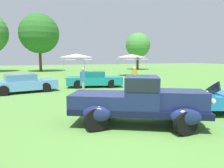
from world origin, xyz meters
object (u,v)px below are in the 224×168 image
object	(u,v)px
show_car_skyblue	(23,83)
canopy_tent_left_field	(77,56)
neighbor_convertible	(209,99)
spectator_by_row	(134,78)
show_car_teal	(94,79)
feature_pickup_truck	(139,101)
canopy_tent_center_field	(132,57)
spectator_near_truck	(83,80)

from	to	relation	value
show_car_skyblue	canopy_tent_left_field	size ratio (longest dim) A/B	1.65
neighbor_convertible	spectator_by_row	size ratio (longest dim) A/B	2.80
show_car_teal	canopy_tent_left_field	distance (m)	6.80
feature_pickup_truck	canopy_tent_center_field	bearing A→B (deg)	63.15
show_car_skyblue	canopy_tent_center_field	distance (m)	14.95
canopy_tent_left_field	show_car_teal	bearing A→B (deg)	-90.69
show_car_skyblue	show_car_teal	bearing A→B (deg)	7.33
neighbor_convertible	canopy_tent_center_field	size ratio (longest dim) A/B	1.62
neighbor_convertible	canopy_tent_center_field	bearing A→B (deg)	73.00
show_car_skyblue	show_car_teal	distance (m)	5.21
feature_pickup_truck	canopy_tent_center_field	world-z (taller)	canopy_tent_center_field
feature_pickup_truck	spectator_near_truck	distance (m)	6.85
spectator_near_truck	canopy_tent_left_field	xyz separation A→B (m)	(1.65, 9.23, 1.51)
show_car_teal	spectator_by_row	distance (m)	3.55
neighbor_convertible	canopy_tent_left_field	distance (m)	16.01
spectator_near_truck	canopy_tent_left_field	size ratio (longest dim) A/B	0.62
spectator_near_truck	canopy_tent_left_field	bearing A→B (deg)	79.89
show_car_skyblue	spectator_by_row	size ratio (longest dim) A/B	2.65
spectator_by_row	neighbor_convertible	bearing A→B (deg)	-88.92
neighbor_convertible	canopy_tent_left_field	xyz separation A→B (m)	(-2.05, 15.77, 1.84)
show_car_teal	canopy_tent_center_field	xyz separation A→B (m)	(7.23, 7.48, 1.82)
show_car_skyblue	spectator_by_row	bearing A→B (deg)	-17.42
show_car_teal	spectator_near_truck	xyz separation A→B (m)	(-1.57, -2.68, 0.31)
feature_pickup_truck	spectator_by_row	distance (m)	7.42
show_car_skyblue	canopy_tent_left_field	xyz separation A→B (m)	(5.25, 7.22, 1.82)
feature_pickup_truck	neighbor_convertible	distance (m)	3.52
canopy_tent_left_field	canopy_tent_center_field	size ratio (longest dim) A/B	0.93
spectator_near_truck	spectator_by_row	bearing A→B (deg)	-3.82
spectator_by_row	canopy_tent_center_field	world-z (taller)	canopy_tent_center_field
feature_pickup_truck	spectator_by_row	bearing A→B (deg)	62.88
spectator_near_truck	canopy_tent_left_field	world-z (taller)	canopy_tent_left_field
neighbor_convertible	spectator_near_truck	size ratio (longest dim) A/B	2.80
show_car_teal	spectator_near_truck	bearing A→B (deg)	-120.33
show_car_teal	spectator_by_row	xyz separation A→B (m)	(2.01, -2.92, 0.31)
neighbor_convertible	canopy_tent_center_field	distance (m)	17.56
spectator_by_row	feature_pickup_truck	bearing A→B (deg)	-117.12
show_car_skyblue	spectator_near_truck	distance (m)	4.14
canopy_tent_left_field	canopy_tent_center_field	bearing A→B (deg)	7.42
canopy_tent_center_field	spectator_by_row	bearing A→B (deg)	-116.67
show_car_teal	canopy_tent_center_field	bearing A→B (deg)	45.99
show_car_skyblue	spectator_near_truck	xyz separation A→B (m)	(3.60, -2.01, 0.31)
canopy_tent_left_field	canopy_tent_center_field	world-z (taller)	same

